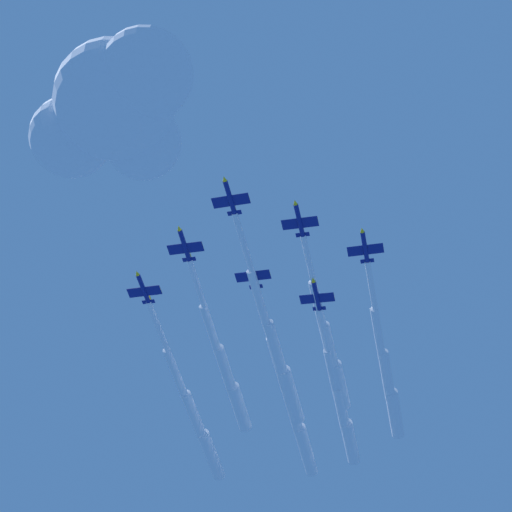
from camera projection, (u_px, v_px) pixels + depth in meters
name	position (u px, v px, depth m)	size (l,w,h in m)	color
jet_lead	(277.00, 352.00, 196.62)	(32.94, 71.80, 3.87)	navy
jet_port_inner	(330.00, 348.00, 199.35)	(29.47, 61.98, 3.92)	navy
jet_starboard_inner	(226.00, 371.00, 202.04)	(30.40, 62.50, 3.87)	navy
jet_port_mid	(293.00, 411.00, 209.56)	(33.69, 72.56, 3.91)	navy
jet_starboard_mid	(387.00, 377.00, 205.22)	(31.54, 65.20, 3.86)	navy
jet_port_outer	(196.00, 418.00, 213.72)	(32.81, 70.68, 3.89)	navy
jet_starboard_outer	(342.00, 409.00, 210.60)	(30.03, 61.50, 3.90)	navy
cloud_puff	(117.00, 104.00, 149.68)	(38.31, 29.59, 23.44)	white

